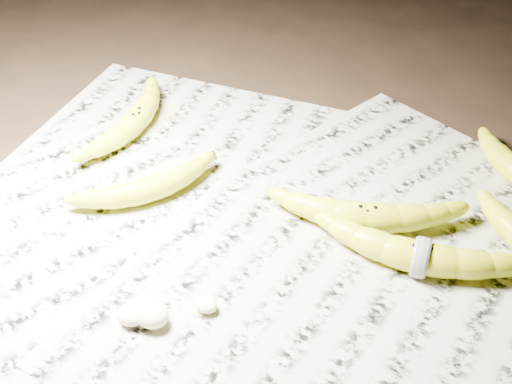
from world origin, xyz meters
The scene contains 10 objects.
ground centered at (0.00, 0.00, 0.00)m, with size 3.00×3.00×0.00m, color black.
newspaper_patch centered at (0.01, -0.02, 0.00)m, with size 0.90×0.70×0.01m, color #A6A28F.
banana_left_a centered at (-0.28, 0.06, 0.03)m, with size 0.20×0.06×0.03m, color #C9CC19, non-canonical shape.
banana_left_b centered at (-0.16, -0.05, 0.02)m, with size 0.17×0.05×0.03m, color #C9CC19, non-canonical shape.
banana_center centered at (0.09, 0.05, 0.03)m, with size 0.21×0.06×0.04m, color #C9CC19, non-canonical shape.
banana_taped centered at (0.18, 0.03, 0.03)m, with size 0.23×0.06×0.04m, color #C9CC19, non-canonical shape.
measuring_tape centered at (0.18, 0.03, 0.03)m, with size 0.05×0.05×0.00m, color white.
flesh_chunk_a centered at (-0.03, -0.20, 0.02)m, with size 0.04×0.03×0.02m, color #F4ECBD.
flesh_chunk_b centered at (-0.05, -0.21, 0.02)m, with size 0.03×0.03×0.02m, color #F4ECBD.
flesh_chunk_c centered at (0.01, -0.16, 0.02)m, with size 0.03×0.02×0.01m, color #F4ECBD.
Camera 1 is at (0.34, -0.56, 0.59)m, focal length 50.00 mm.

